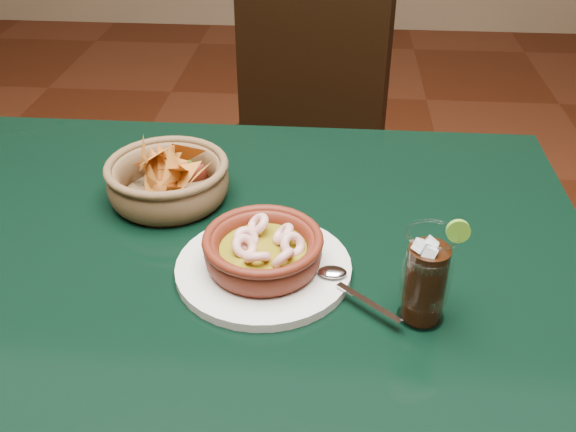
# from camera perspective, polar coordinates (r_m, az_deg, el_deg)

# --- Properties ---
(dining_table) EXTENTS (1.20, 0.80, 0.75)m
(dining_table) POSITION_cam_1_polar(r_m,az_deg,el_deg) (1.05, -7.58, -6.29)
(dining_table) COLOR black
(dining_table) RESTS_ON ground
(dining_chair) EXTENTS (0.60, 0.60, 0.98)m
(dining_chair) POSITION_cam_1_polar(r_m,az_deg,el_deg) (1.69, -0.23, 6.11)
(dining_chair) COLOR black
(dining_chair) RESTS_ON ground
(shrimp_plate) EXTENTS (0.31, 0.25, 0.08)m
(shrimp_plate) POSITION_cam_1_polar(r_m,az_deg,el_deg) (0.90, -2.18, -3.44)
(shrimp_plate) COLOR silver
(shrimp_plate) RESTS_ON dining_table
(chip_basket) EXTENTS (0.23, 0.23, 0.15)m
(chip_basket) POSITION_cam_1_polar(r_m,az_deg,el_deg) (1.08, -10.62, 3.22)
(chip_basket) COLOR brown
(chip_basket) RESTS_ON dining_table
(guacamole_ramekin) EXTENTS (0.11, 0.11, 0.04)m
(guacamole_ramekin) POSITION_cam_1_polar(r_m,az_deg,el_deg) (1.15, -8.61, 4.52)
(guacamole_ramekin) COLOR #4E180D
(guacamole_ramekin) RESTS_ON dining_table
(cola_drink) EXTENTS (0.13, 0.13, 0.15)m
(cola_drink) POSITION_cam_1_polar(r_m,az_deg,el_deg) (0.82, 12.17, -5.35)
(cola_drink) COLOR white
(cola_drink) RESTS_ON dining_table
(glass_ashtray) EXTENTS (0.13, 0.13, 0.03)m
(glass_ashtray) POSITION_cam_1_polar(r_m,az_deg,el_deg) (1.15, -11.54, 4.02)
(glass_ashtray) COLOR white
(glass_ashtray) RESTS_ON dining_table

